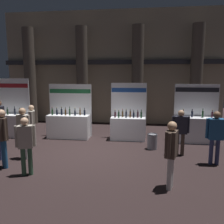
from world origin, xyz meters
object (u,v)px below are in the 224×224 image
object	(u,v)px
trash_bin	(152,141)
visitor_9	(26,141)
visitor_2	(171,149)
exhibitor_booth_2	(128,126)
exhibitor_booth_3	(196,127)
visitor_7	(3,134)
visitor_0	(23,129)
visitor_6	(216,133)
visitor_3	(180,129)
exhibitor_booth_0	(7,122)
exhibitor_booth_1	(69,124)
visitor_4	(32,121)

from	to	relation	value
trash_bin	visitor_9	size ratio (longest dim) A/B	0.36
trash_bin	visitor_2	xyz separation A→B (m)	(0.32, -3.06, 0.71)
exhibitor_booth_2	visitor_2	size ratio (longest dim) A/B	1.42
exhibitor_booth_2	exhibitor_booth_3	bearing A→B (deg)	-0.99
trash_bin	exhibitor_booth_3	bearing A→B (deg)	32.27
visitor_7	visitor_9	bearing A→B (deg)	-162.01
visitor_0	visitor_7	bearing A→B (deg)	86.70
exhibitor_booth_2	trash_bin	world-z (taller)	exhibitor_booth_2
visitor_0	visitor_6	distance (m)	6.07
exhibitor_booth_2	exhibitor_booth_3	size ratio (longest dim) A/B	1.01
visitor_3	visitor_2	bearing A→B (deg)	76.41
visitor_9	exhibitor_booth_3	bearing A→B (deg)	-162.38
trash_bin	visitor_3	bearing A→B (deg)	-30.62
visitor_7	visitor_9	xyz separation A→B (m)	(0.92, -0.41, -0.07)
exhibitor_booth_3	visitor_0	world-z (taller)	exhibitor_booth_3
trash_bin	visitor_9	xyz separation A→B (m)	(-3.53, -2.76, 0.67)
visitor_0	visitor_2	bearing A→B (deg)	173.42
exhibitor_booth_0	trash_bin	bearing A→B (deg)	-9.14
exhibitor_booth_1	trash_bin	distance (m)	3.75
visitor_2	visitor_7	size ratio (longest dim) A/B	0.95
exhibitor_booth_1	visitor_4	bearing A→B (deg)	-129.55
visitor_0	visitor_3	size ratio (longest dim) A/B	1.08
exhibitor_booth_1	visitor_4	distance (m)	1.70
visitor_2	visitor_4	xyz separation A→B (m)	(-4.93, 2.91, -0.04)
exhibitor_booth_3	visitor_6	size ratio (longest dim) A/B	1.41
exhibitor_booth_2	visitor_6	bearing A→B (deg)	-41.40
exhibitor_booth_2	visitor_9	bearing A→B (deg)	-122.76
visitor_2	exhibitor_booth_1	bearing A→B (deg)	-118.63
exhibitor_booth_0	visitor_6	distance (m)	8.54
exhibitor_booth_0	exhibitor_booth_2	bearing A→B (deg)	1.80
exhibitor_booth_0	visitor_3	xyz separation A→B (m)	(7.29, -1.57, 0.31)
visitor_7	visitor_4	bearing A→B (deg)	-43.37
visitor_6	visitor_0	bearing A→B (deg)	1.79
visitor_6	exhibitor_booth_0	bearing A→B (deg)	-16.40
exhibitor_booth_1	visitor_7	bearing A→B (deg)	-104.29
trash_bin	exhibitor_booth_2	bearing A→B (deg)	129.37
trash_bin	visitor_0	xyz separation A→B (m)	(-4.23, -1.55, 0.71)
visitor_2	visitor_6	world-z (taller)	visitor_2
visitor_0	visitor_9	world-z (taller)	visitor_0
exhibitor_booth_2	exhibitor_booth_1	bearing A→B (deg)	-178.74
trash_bin	visitor_0	world-z (taller)	visitor_0
visitor_4	visitor_2	bearing A→B (deg)	33.97
visitor_0	visitor_3	distance (m)	5.24
exhibitor_booth_2	visitor_3	bearing A→B (deg)	-42.50
exhibitor_booth_0	visitor_4	size ratio (longest dim) A/B	1.61
exhibitor_booth_2	visitor_4	size ratio (longest dim) A/B	1.49
visitor_0	trash_bin	bearing A→B (deg)	-148.13
exhibitor_booth_3	trash_bin	distance (m)	2.17
exhibitor_booth_3	visitor_7	size ratio (longest dim) A/B	1.33
visitor_7	visitor_9	size ratio (longest dim) A/B	1.08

